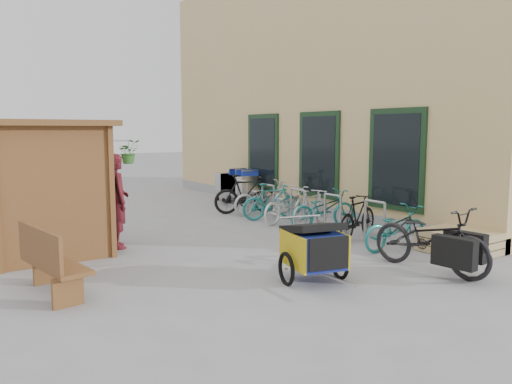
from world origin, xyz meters
TOP-DOWN VIEW (x-y plane):
  - ground at (0.00, 0.00)m, footprint 80.00×80.00m
  - building at (6.49, 4.50)m, footprint 6.07×13.00m
  - kiosk at (-3.28, 2.47)m, footprint 2.49×1.65m
  - bike_rack at (2.30, 2.40)m, footprint 0.05×5.35m
  - pallet_stack at (3.00, -1.40)m, footprint 1.00×1.20m
  - bench at (-3.68, 0.31)m, footprint 0.66×1.53m
  - shopping_carts at (3.00, 6.27)m, footprint 0.60×1.65m
  - child_trailer at (-0.32, -1.22)m, footprint 1.03×1.64m
  - cargo_bike at (1.56, -1.87)m, footprint 0.88×2.08m
  - person_kiosk at (-1.98, 2.52)m, footprint 0.52×0.71m
  - bike_0 at (2.26, -0.56)m, footprint 1.59×0.60m
  - bike_1 at (2.39, 0.54)m, footprint 1.56×0.85m
  - bike_2 at (2.49, 1.71)m, footprint 1.76×0.83m
  - bike_3 at (2.34, 1.94)m, footprint 1.54×0.82m
  - bike_4 at (2.27, 2.76)m, footprint 1.73×0.90m
  - bike_5 at (2.18, 3.26)m, footprint 1.59×0.89m
  - bike_6 at (2.47, 4.02)m, footprint 1.80×0.84m
  - bike_7 at (2.19, 4.47)m, footprint 1.81×0.99m

SIDE VIEW (x-z plane):
  - ground at x=0.00m, z-range 0.00..0.00m
  - pallet_stack at x=3.00m, z-range 0.01..0.41m
  - bike_0 at x=2.26m, z-range 0.00..0.83m
  - bike_4 at x=2.27m, z-range 0.00..0.87m
  - bike_3 at x=2.34m, z-range 0.00..0.89m
  - bike_2 at x=2.49m, z-range 0.00..0.89m
  - bike_1 at x=2.39m, z-range 0.00..0.90m
  - bike_6 at x=2.47m, z-range 0.00..0.91m
  - bike_5 at x=2.18m, z-range 0.00..0.92m
  - bench at x=-3.68m, z-range 0.01..0.95m
  - bike_rack at x=2.30m, z-range 0.08..0.95m
  - child_trailer at x=-0.32m, z-range 0.05..0.99m
  - bike_7 at x=2.19m, z-range 0.00..1.05m
  - cargo_bike at x=1.56m, z-range -0.01..1.06m
  - shopping_carts at x=3.00m, z-range 0.09..1.16m
  - person_kiosk at x=-1.98m, z-range 0.00..1.79m
  - kiosk at x=-3.28m, z-range 0.35..2.75m
  - building at x=6.49m, z-range -0.01..6.99m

